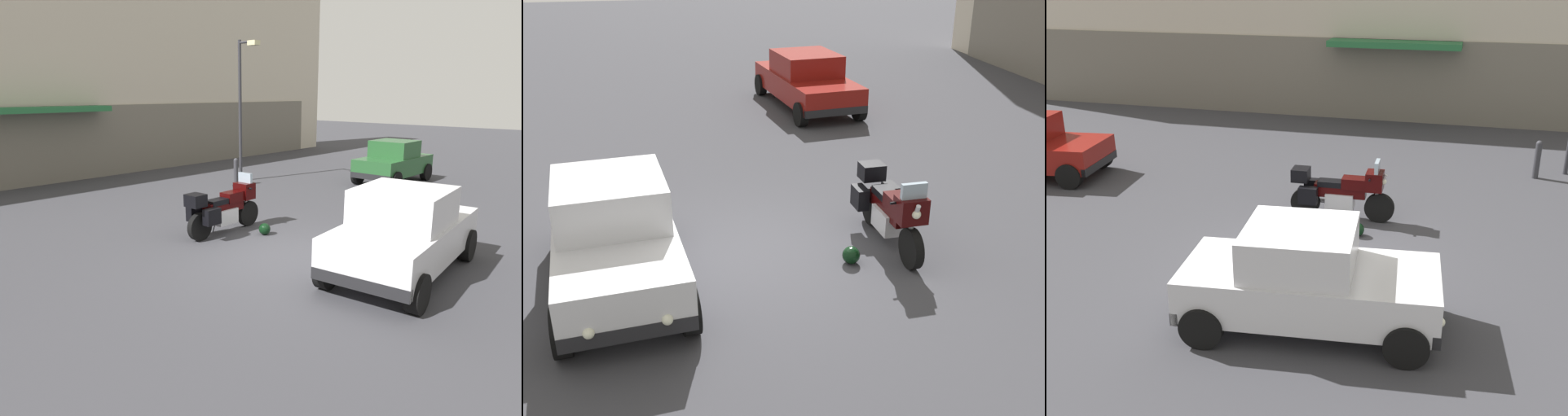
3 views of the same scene
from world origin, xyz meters
The scene contains 5 objects.
ground_plane centered at (0.00, 0.00, 0.00)m, with size 80.00×80.00×0.00m, color #38383D.
motorcycle centered at (0.19, 2.36, 0.62)m, with size 2.26×0.77×1.36m.
helmet centered at (0.74, 1.54, 0.14)m, with size 0.28×0.28×0.28m, color black.
car_hatchback_near centered at (0.63, -1.97, 0.81)m, with size 3.99×2.13×1.64m.
bollard_curbside centered at (4.50, 6.35, 0.53)m, with size 0.16×0.16×1.00m.
Camera 3 is at (2.73, -9.78, 5.16)m, focal length 42.35 mm.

